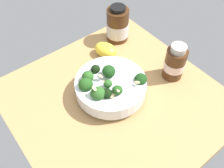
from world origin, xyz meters
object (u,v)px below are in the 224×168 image
at_px(lemon_wedge, 106,50).
at_px(bottle_tall, 175,63).
at_px(bottle_short, 118,25).
at_px(bowl_of_broccoli, 111,85).

bearing_deg(lemon_wedge, bottle_tall, 27.93).
distance_m(lemon_wedge, bottle_short, 0.10).
bearing_deg(bottle_tall, lemon_wedge, -152.07).
bearing_deg(bottle_short, bottle_tall, 5.00).
distance_m(bottle_tall, bottle_short, 0.25).
xyz_separation_m(lemon_wedge, bottle_short, (-0.04, 0.09, 0.03)).
xyz_separation_m(bowl_of_broccoli, bottle_short, (-0.19, 0.17, 0.02)).
bearing_deg(bottle_tall, bottle_short, -175.00).
relative_size(bowl_of_broccoli, bottle_tall, 1.69).
bearing_deg(bottle_tall, bowl_of_broccoli, -107.40).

